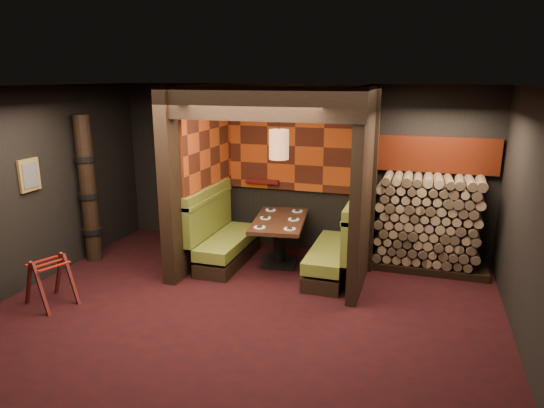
{
  "coord_description": "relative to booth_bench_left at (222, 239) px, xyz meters",
  "views": [
    {
      "loc": [
        2.07,
        -5.27,
        2.97
      ],
      "look_at": [
        0.0,
        1.3,
        1.15
      ],
      "focal_mm": 32.0,
      "sensor_mm": 36.0,
      "label": 1
    }
  ],
  "objects": [
    {
      "name": "wall_back",
      "position": [
        0.96,
        1.11,
        1.02
      ],
      "size": [
        6.5,
        0.02,
        2.85
      ],
      "primitive_type": "cube",
      "color": "black",
      "rests_on": "ground"
    },
    {
      "name": "floor",
      "position": [
        0.96,
        -1.65,
        -0.41
      ],
      "size": [
        6.5,
        5.5,
        0.02
      ],
      "primitive_type": "cube",
      "color": "black",
      "rests_on": "ground"
    },
    {
      "name": "booth_bench_right",
      "position": [
        1.89,
        0.0,
        0.0
      ],
      "size": [
        0.68,
        1.6,
        1.14
      ],
      "color": "black",
      "rests_on": "floor"
    },
    {
      "name": "pendant_lamp",
      "position": [
        0.92,
        0.13,
        1.57
      ],
      "size": [
        0.3,
        0.3,
        1.11
      ],
      "color": "#996A3F",
      "rests_on": "ceiling"
    },
    {
      "name": "firewood_stack",
      "position": [
        3.25,
        0.7,
        0.35
      ],
      "size": [
        1.73,
        0.7,
        1.5
      ],
      "color": "black",
      "rests_on": "floor"
    },
    {
      "name": "ceiling",
      "position": [
        0.96,
        -1.65,
        2.46
      ],
      "size": [
        6.5,
        5.5,
        0.02
      ],
      "primitive_type": "cube",
      "color": "black",
      "rests_on": "ground"
    },
    {
      "name": "partition_left",
      "position": [
        -0.39,
        -0.0,
        1.02
      ],
      "size": [
        0.2,
        2.2,
        2.85
      ],
      "primitive_type": "cube",
      "color": "black",
      "rests_on": "floor"
    },
    {
      "name": "booth_bench_left",
      "position": [
        0.0,
        0.0,
        0.0
      ],
      "size": [
        0.68,
        1.6,
        1.14
      ],
      "color": "black",
      "rests_on": "floor"
    },
    {
      "name": "place_settings",
      "position": [
        0.92,
        0.18,
        0.38
      ],
      "size": [
        0.77,
        1.23,
        0.03
      ],
      "color": "white",
      "rests_on": "dining_table"
    },
    {
      "name": "tapa_side_panel",
      "position": [
        -0.27,
        0.17,
        1.45
      ],
      "size": [
        0.04,
        1.85,
        1.45
      ],
      "primitive_type": "cube",
      "color": "#A43B11",
      "rests_on": "partition_left"
    },
    {
      "name": "bay_front_post",
      "position": [
        2.35,
        0.31,
        1.02
      ],
      "size": [
        0.08,
        0.08,
        2.85
      ],
      "primitive_type": "cube",
      "color": "black",
      "rests_on": "floor"
    },
    {
      "name": "wall_right",
      "position": [
        4.22,
        -1.65,
        1.02
      ],
      "size": [
        0.02,
        5.5,
        2.85
      ],
      "primitive_type": "cube",
      "color": "black",
      "rests_on": "ground"
    },
    {
      "name": "totem_column",
      "position": [
        -2.09,
        -0.55,
        0.79
      ],
      "size": [
        0.31,
        0.31,
        2.4
      ],
      "color": "black",
      "rests_on": "floor"
    },
    {
      "name": "partition_right",
      "position": [
        2.26,
        0.05,
        1.02
      ],
      "size": [
        0.15,
        2.1,
        2.85
      ],
      "primitive_type": "cube",
      "color": "black",
      "rests_on": "floor"
    },
    {
      "name": "luggage_rack",
      "position": [
        -1.59,
        -2.11,
        -0.05
      ],
      "size": [
        0.77,
        0.65,
        0.71
      ],
      "color": "#4C1311",
      "rests_on": "floor"
    },
    {
      "name": "wall_left",
      "position": [
        -2.3,
        -1.65,
        1.02
      ],
      "size": [
        0.02,
        5.5,
        2.85
      ],
      "primitive_type": "cube",
      "color": "black",
      "rests_on": "ground"
    },
    {
      "name": "framed_picture",
      "position": [
        -2.25,
        -1.55,
        1.22
      ],
      "size": [
        0.05,
        0.36,
        0.46
      ],
      "color": "olive",
      "rests_on": "wall_left"
    },
    {
      "name": "wall_front",
      "position": [
        0.96,
        -4.41,
        1.02
      ],
      "size": [
        6.5,
        0.02,
        2.85
      ],
      "primitive_type": "cube",
      "color": "black",
      "rests_on": "ground"
    },
    {
      "name": "mosaic_header",
      "position": [
        3.25,
        1.03,
        1.38
      ],
      "size": [
        1.83,
        0.1,
        0.56
      ],
      "primitive_type": "cube",
      "color": "maroon",
      "rests_on": "wall_back"
    },
    {
      "name": "header_beam",
      "position": [
        0.94,
        -0.95,
        2.23
      ],
      "size": [
        2.85,
        0.18,
        0.44
      ],
      "primitive_type": "cube",
      "color": "black",
      "rests_on": "partition_left"
    },
    {
      "name": "dining_table",
      "position": [
        0.92,
        0.18,
        0.13
      ],
      "size": [
        0.98,
        1.54,
        0.76
      ],
      "color": "black",
      "rests_on": "floor"
    },
    {
      "name": "tapa_back_panel",
      "position": [
        0.94,
        1.06,
        1.42
      ],
      "size": [
        2.4,
        0.06,
        1.55
      ],
      "primitive_type": "cube",
      "color": "#A43B11",
      "rests_on": "wall_back"
    },
    {
      "name": "lacquer_shelf",
      "position": [
        0.36,
        1.0,
        0.78
      ],
      "size": [
        0.6,
        0.12,
        0.07
      ],
      "primitive_type": "cube",
      "color": "#4F1010",
      "rests_on": "wall_back"
    }
  ]
}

